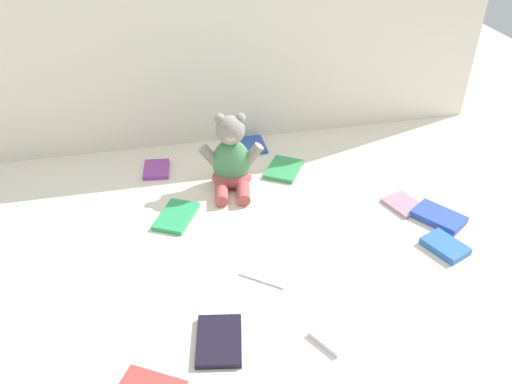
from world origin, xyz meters
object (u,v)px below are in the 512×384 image
object	(u,v)px
book_case_0	(156,169)
book_case_6	(439,217)
book_case_4	(252,145)
book_case_5	(445,246)
book_case_10	(267,272)
book_case_1	(176,216)
book_case_7	(344,327)
teddy_bear	(231,160)
book_case_2	(403,204)
book_case_3	(219,341)
book_case_8	(284,169)

from	to	relation	value
book_case_0	book_case_6	world-z (taller)	book_case_6
book_case_4	book_case_5	distance (m)	0.71
book_case_5	book_case_6	size ratio (longest dim) A/B	0.81
book_case_10	book_case_1	bearing A→B (deg)	-106.78
book_case_6	book_case_7	distance (m)	0.49
book_case_5	book_case_1	bearing A→B (deg)	134.78
book_case_1	book_case_6	bearing A→B (deg)	14.67
teddy_bear	book_case_6	size ratio (longest dim) A/B	1.75
book_case_2	book_case_3	bearing A→B (deg)	-167.25
book_case_2	book_case_7	distance (m)	0.50
book_case_10	book_case_6	bearing A→B (deg)	138.91
book_case_4	book_case_10	xyz separation A→B (m)	(-0.09, -0.60, -0.00)
book_case_1	book_case_7	distance (m)	0.56
book_case_0	book_case_3	distance (m)	0.70
book_case_2	book_case_10	bearing A→B (deg)	-176.49
book_case_6	book_case_0	bearing A→B (deg)	-63.69
book_case_0	book_case_8	distance (m)	0.39
book_case_4	book_case_7	bearing A→B (deg)	-88.11
teddy_bear	book_case_2	distance (m)	0.50
book_case_4	book_case_8	world-z (taller)	book_case_8
book_case_1	book_case_3	bearing A→B (deg)	-56.20
book_case_0	book_case_4	xyz separation A→B (m)	(0.32, 0.09, -0.00)
book_case_0	teddy_bear	bearing A→B (deg)	-23.51
book_case_1	book_case_7	bearing A→B (deg)	-28.42
teddy_bear	book_case_0	xyz separation A→B (m)	(-0.22, 0.12, -0.08)
book_case_0	book_case_5	xyz separation A→B (m)	(0.69, -0.52, 0.00)
book_case_6	book_case_10	size ratio (longest dim) A/B	1.13
book_case_6	book_case_10	bearing A→B (deg)	-22.63
book_case_0	book_case_2	bearing A→B (deg)	-19.85
book_case_10	book_case_0	bearing A→B (deg)	-118.78
teddy_bear	book_case_5	xyz separation A→B (m)	(0.47, -0.40, -0.08)
book_case_1	book_case_10	distance (m)	0.32
book_case_1	book_case_3	distance (m)	0.44
book_case_8	book_case_10	bearing A→B (deg)	101.84
book_case_5	book_case_10	distance (m)	0.46
book_case_2	book_case_5	size ratio (longest dim) A/B	0.96
book_case_3	book_case_10	world-z (taller)	book_case_3
book_case_0	book_case_4	distance (m)	0.33
book_case_2	book_case_10	distance (m)	0.47
book_case_5	book_case_10	bearing A→B (deg)	156.31
book_case_5	book_case_0	bearing A→B (deg)	120.17
book_case_0	book_case_2	size ratio (longest dim) A/B	1.00
book_case_1	book_case_2	xyz separation A→B (m)	(0.63, -0.08, -0.00)
book_case_4	book_case_3	bearing A→B (deg)	-106.85
book_case_1	book_case_8	world-z (taller)	same
book_case_6	book_case_10	world-z (taller)	book_case_6
book_case_7	book_case_5	bearing A→B (deg)	88.96
book_case_1	book_case_6	world-z (taller)	book_case_6
book_case_7	book_case_0	bearing A→B (deg)	175.81
book_case_3	book_case_4	distance (m)	0.81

